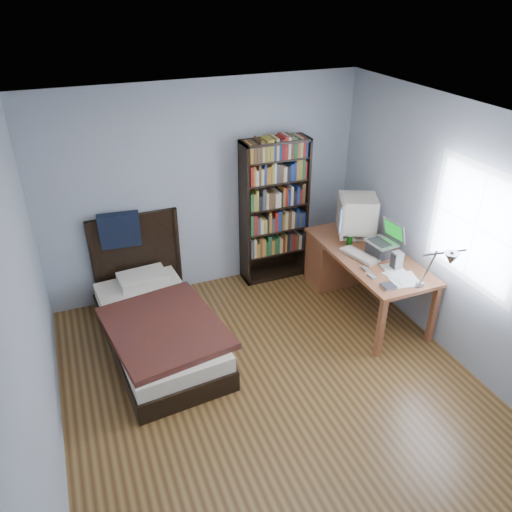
% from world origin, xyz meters
% --- Properties ---
extents(room, '(4.20, 4.24, 2.50)m').
position_xyz_m(room, '(0.03, -0.00, 1.25)').
color(room, '#533318').
rests_on(room, ground).
extents(desk, '(0.75, 1.68, 0.73)m').
position_xyz_m(desk, '(1.50, 1.34, 0.42)').
color(desk, brown).
rests_on(desk, floor).
extents(crt_monitor, '(0.59, 0.55, 0.51)m').
position_xyz_m(crt_monitor, '(1.57, 1.29, 1.02)').
color(crt_monitor, beige).
rests_on(crt_monitor, desk).
extents(laptop, '(0.34, 0.34, 0.39)m').
position_xyz_m(laptop, '(1.61, 0.79, 0.84)').
color(laptop, '#2D2D30').
rests_on(laptop, desk).
extents(desk_lamp, '(0.25, 0.56, 0.66)m').
position_xyz_m(desk_lamp, '(1.47, -0.30, 1.26)').
color(desk_lamp, '#99999E').
rests_on(desk_lamp, desk).
extents(keyboard, '(0.29, 0.49, 0.04)m').
position_xyz_m(keyboard, '(1.37, 0.84, 0.75)').
color(keyboard, '#B7AC98').
rests_on(keyboard, desk).
extents(speaker, '(0.10, 0.10, 0.19)m').
position_xyz_m(speaker, '(1.59, 0.48, 0.83)').
color(speaker, gray).
rests_on(speaker, desk).
extents(soda_can, '(0.07, 0.07, 0.12)m').
position_xyz_m(soda_can, '(1.41, 1.12, 0.79)').
color(soda_can, '#073607').
rests_on(soda_can, desk).
extents(mouse, '(0.06, 0.10, 0.03)m').
position_xyz_m(mouse, '(1.50, 1.19, 0.75)').
color(mouse, silver).
rests_on(mouse, desk).
extents(phone_silver, '(0.05, 0.11, 0.02)m').
position_xyz_m(phone_silver, '(1.27, 0.57, 0.74)').
color(phone_silver, silver).
rests_on(phone_silver, desk).
extents(phone_grey, '(0.06, 0.10, 0.02)m').
position_xyz_m(phone_grey, '(1.25, 0.42, 0.74)').
color(phone_grey, gray).
rests_on(phone_grey, desk).
extents(external_drive, '(0.13, 0.13, 0.03)m').
position_xyz_m(external_drive, '(1.30, 0.19, 0.74)').
color(external_drive, gray).
rests_on(external_drive, desk).
extents(bookshelf, '(0.81, 0.30, 1.81)m').
position_xyz_m(bookshelf, '(0.82, 1.94, 0.91)').
color(bookshelf, black).
rests_on(bookshelf, floor).
extents(bed, '(1.21, 2.09, 1.16)m').
position_xyz_m(bed, '(-0.87, 1.14, 0.26)').
color(bed, black).
rests_on(bed, floor).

